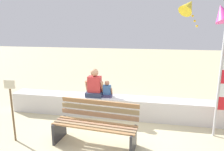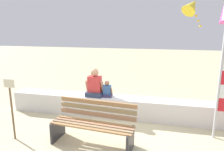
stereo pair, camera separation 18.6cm
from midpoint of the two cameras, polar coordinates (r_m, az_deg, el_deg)
ground_plane at (r=5.08m, az=0.34°, el=-15.34°), size 40.00×40.00×0.00m
seawall_ledge at (r=5.81m, az=2.08°, el=-8.60°), size 6.38×0.52×0.55m
park_bench at (r=4.52m, az=-5.65°, el=-13.17°), size 1.80×0.77×0.88m
person_adult at (r=5.77m, az=-5.68°, el=-2.72°), size 0.51×0.37×0.78m
person_child at (r=5.72m, az=-2.28°, el=-4.12°), size 0.30×0.22×0.46m
kite_yellow at (r=8.63m, az=19.50°, el=17.32°), size 0.90×0.93×1.15m
kite_magenta at (r=7.98m, az=27.23°, el=14.89°), size 0.88×0.92×0.95m
sign_post at (r=4.96m, az=-26.57°, el=-7.39°), size 0.24×0.04×1.36m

